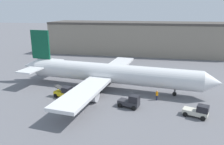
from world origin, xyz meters
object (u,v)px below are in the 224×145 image
(baggage_tug, at_px, (130,102))
(belt_loader_truck, at_px, (64,92))
(pushback_tug, at_px, (198,111))
(airplane, at_px, (107,73))
(ground_crew_worker, at_px, (157,95))

(baggage_tug, distance_m, belt_loader_truck, 11.83)
(baggage_tug, xyz_separation_m, belt_loader_truck, (-11.68, 1.86, -0.01))
(baggage_tug, xyz_separation_m, pushback_tug, (9.62, -1.26, -0.08))
(airplane, relative_size, baggage_tug, 11.02)
(ground_crew_worker, relative_size, belt_loader_truck, 0.53)
(airplane, distance_m, baggage_tug, 9.69)
(airplane, height_order, baggage_tug, airplane)
(ground_crew_worker, distance_m, belt_loader_truck, 15.77)
(airplane, distance_m, ground_crew_worker, 10.43)
(baggage_tug, height_order, pushback_tug, baggage_tug)
(ground_crew_worker, bearing_deg, pushback_tug, 35.08)
(pushback_tug, bearing_deg, ground_crew_worker, 159.12)
(ground_crew_worker, relative_size, baggage_tug, 0.49)
(belt_loader_truck, height_order, pushback_tug, belt_loader_truck)
(airplane, xyz_separation_m, ground_crew_worker, (9.38, -4.08, -2.04))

